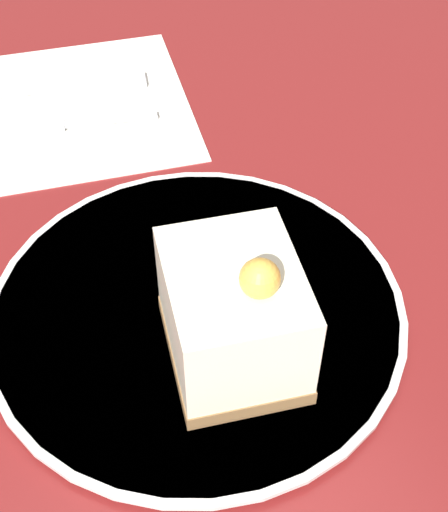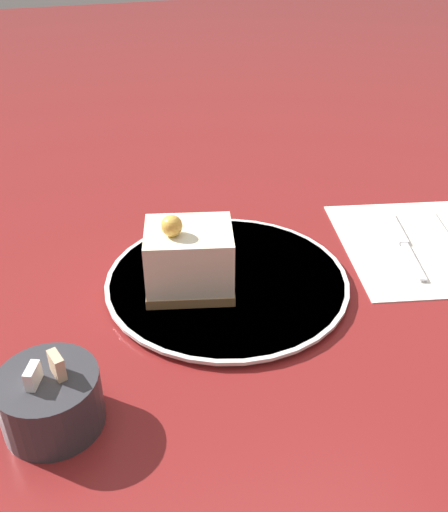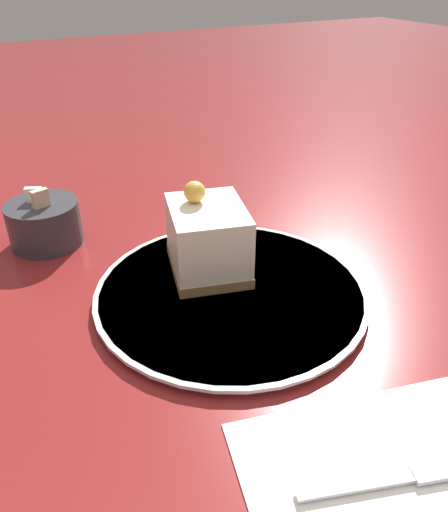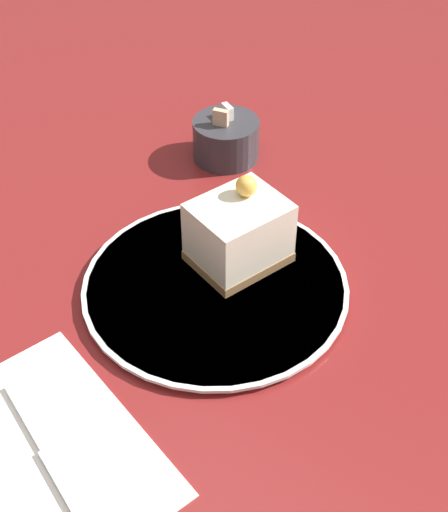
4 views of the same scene
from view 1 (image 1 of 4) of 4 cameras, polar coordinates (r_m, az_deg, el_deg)
ground_plane at (r=0.52m, az=-4.80°, el=-2.65°), size 4.00×4.00×0.00m
plate at (r=0.49m, az=-2.21°, el=-4.34°), size 0.29×0.29×0.01m
cake_slice at (r=0.44m, az=0.81°, el=-4.73°), size 0.12×0.10×0.10m
napkin at (r=0.70m, az=-12.88°, el=11.42°), size 0.27×0.28×0.00m
fork at (r=0.72m, az=-11.91°, el=13.17°), size 0.07×0.17×0.00m
knife at (r=0.67m, az=-14.02°, el=10.02°), size 0.06×0.16×0.00m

